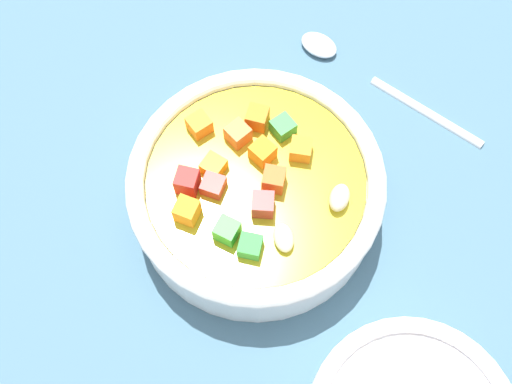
# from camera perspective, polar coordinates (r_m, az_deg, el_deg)

# --- Properties ---
(ground_plane) EXTENTS (1.40, 1.40, 0.02)m
(ground_plane) POSITION_cam_1_polar(r_m,az_deg,el_deg) (0.55, 0.00, -1.62)
(ground_plane) COLOR #42667A
(soup_bowl_main) EXTENTS (0.21, 0.21, 0.07)m
(soup_bowl_main) POSITION_cam_1_polar(r_m,az_deg,el_deg) (0.51, -0.02, 0.16)
(soup_bowl_main) COLOR white
(soup_bowl_main) RESTS_ON ground_plane
(spoon) EXTENTS (0.14, 0.16, 0.01)m
(spoon) POSITION_cam_1_polar(r_m,az_deg,el_deg) (0.61, 10.30, 10.45)
(spoon) COLOR silver
(spoon) RESTS_ON ground_plane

